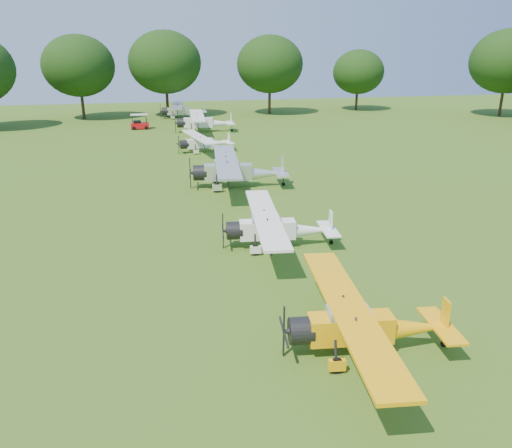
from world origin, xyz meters
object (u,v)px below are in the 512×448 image
Objects in this scene: aircraft_3 at (276,226)px; aircraft_6 at (203,121)px; aircraft_2 at (364,323)px; golf_cart at (139,124)px; aircraft_4 at (235,169)px; aircraft_7 at (182,110)px; aircraft_5 at (204,142)px.

aircraft_6 is at bearing 95.65° from aircraft_3.
aircraft_2 is 50.40m from aircraft_6.
aircraft_4 is at bearing -79.44° from golf_cart.
aircraft_3 is at bearing 99.40° from aircraft_2.
golf_cart is at bearing -118.19° from aircraft_7.
aircraft_2 is at bearing -82.28° from aircraft_4.
aircraft_2 is 0.81× the size of aircraft_6.
aircraft_7 is (-0.16, 53.99, 0.16)m from aircraft_3.
aircraft_5 is 26.98m from aircraft_7.
aircraft_2 is 37.30m from aircraft_5.
aircraft_6 reaches higher than aircraft_5.
aircraft_4 is 14.50m from aircraft_5.
aircraft_2 reaches higher than aircraft_5.
aircraft_3 is 12.52m from aircraft_4.
aircraft_6 reaches higher than golf_cart.
golf_cart is (-6.32, 17.24, -0.40)m from aircraft_5.
aircraft_7 is at bearing 54.53° from golf_cart.
aircraft_7 is 4.82× the size of golf_cart.
aircraft_2 is at bearing -98.10° from aircraft_5.
aircraft_7 is at bearing 80.41° from aircraft_5.
aircraft_4 is at bearing -87.39° from aircraft_6.
aircraft_2 is at bearing -86.28° from aircraft_6.
aircraft_3 is (-0.34, 10.29, 0.02)m from aircraft_2.
aircraft_6 is at bearing -78.69° from aircraft_7.
aircraft_6 reaches higher than aircraft_4.
aircraft_3 is at bearing -98.41° from aircraft_5.
aircraft_2 is 0.99× the size of aircraft_3.
aircraft_4 is (0.21, 12.52, 0.25)m from aircraft_3.
aircraft_3 is 0.82× the size of aircraft_4.
aircraft_3 is at bearing -87.02° from aircraft_6.
golf_cart is at bearing 157.11° from aircraft_6.
aircraft_2 is 0.87× the size of aircraft_7.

